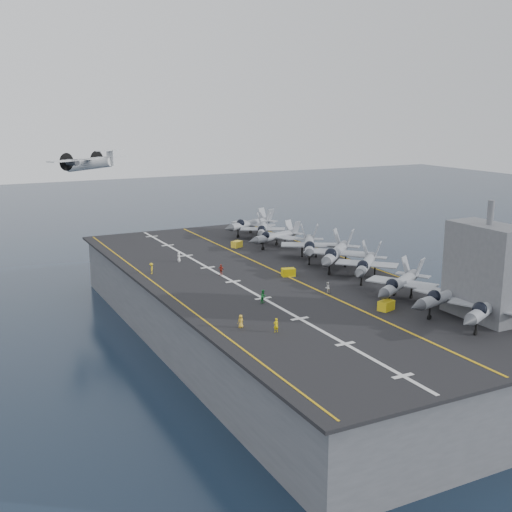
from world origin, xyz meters
name	(u,v)px	position (x,y,z in m)	size (l,w,h in m)	color
ground	(267,339)	(0.00, 0.00, 0.00)	(500.00, 500.00, 0.00)	#142135
hull	(267,310)	(0.00, 0.00, 5.00)	(36.00, 90.00, 10.00)	#56595E
flight_deck	(267,278)	(0.00, 0.00, 10.20)	(38.00, 92.00, 0.40)	black
foul_line	(284,275)	(3.00, 0.00, 10.42)	(0.35, 90.00, 0.02)	gold
landing_centerline	(233,282)	(-6.00, 0.00, 10.42)	(0.50, 90.00, 0.02)	silver
deck_edge_port	(165,291)	(-17.00, 0.00, 10.42)	(0.25, 90.00, 0.02)	gold
deck_edge_stbd	(363,264)	(18.50, 0.00, 10.42)	(0.25, 90.00, 0.02)	gold
island_superstructure	(487,260)	(15.00, -30.00, 17.90)	(5.00, 10.00, 15.00)	#56595E
fighter_jet_0	(489,306)	(13.06, -32.74, 12.95)	(17.41, 15.01, 5.09)	gray
fighter_jet_1	(448,295)	(12.25, -26.57, 12.87)	(16.17, 12.81, 4.93)	#9099A0
fighter_jet_2	(400,282)	(10.63, -19.06, 12.89)	(17.20, 15.55, 4.97)	#9BA2AD
fighter_jet_3	(366,263)	(13.14, -7.87, 12.88)	(16.88, 16.81, 4.96)	#979FA7
fighter_jet_4	(336,252)	(12.73, -0.09, 13.19)	(19.03, 18.80, 5.57)	#9CA7AD
fighter_jet_5	(309,244)	(12.46, 7.79, 13.01)	(16.35, 18.04, 5.22)	#9EA6AF
fighter_jet_6	(276,235)	(12.08, 19.24, 12.66)	(15.11, 12.34, 4.53)	#969DA7
fighter_jet_7	(263,228)	(12.90, 26.45, 12.75)	(14.72, 16.28, 4.71)	#9AA0A8
fighter_jet_8	(251,223)	(13.21, 32.50, 12.89)	(16.93, 14.40, 4.98)	#9399A1
tow_cart_a	(386,305)	(5.97, -22.08, 11.04)	(2.47, 2.00, 1.29)	yellow
tow_cart_b	(288,272)	(3.27, -0.90, 11.02)	(2.33, 1.80, 1.24)	yellow
tow_cart_c	(237,244)	(5.23, 22.37, 11.00)	(2.38, 2.03, 1.21)	yellow
crew_0	(241,321)	(-14.10, -19.62, 11.21)	(1.08, 0.83, 1.62)	gold
crew_1	(276,325)	(-11.09, -23.02, 11.27)	(1.06, 0.72, 1.74)	yellow
crew_2	(263,296)	(-7.00, -11.99, 11.35)	(1.35, 1.15, 1.89)	#1A8133
crew_3	(151,268)	(-15.66, 10.32, 11.30)	(0.97, 1.23, 1.80)	yellow
crew_4	(221,270)	(-6.03, 4.47, 11.29)	(1.18, 1.28, 1.77)	#AC3222
crew_5	(179,257)	(-8.81, 16.16, 11.25)	(0.90, 1.15, 1.70)	white
crew_7	(327,288)	(3.37, -11.94, 11.25)	(1.18, 0.96, 1.70)	silver
transport_plane	(90,165)	(-14.22, 56.94, 24.30)	(25.83, 23.36, 5.06)	silver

